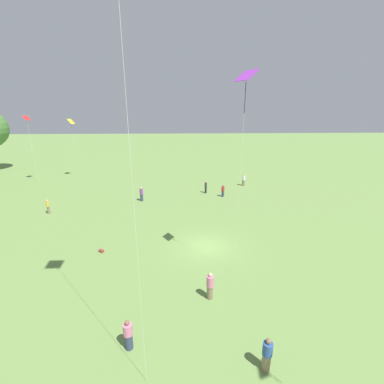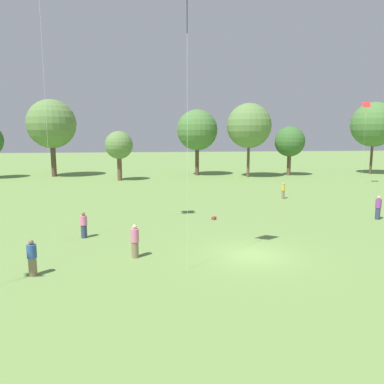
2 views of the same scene
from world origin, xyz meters
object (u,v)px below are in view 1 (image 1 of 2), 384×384
object	(u,v)px
person_4	(244,180)
kite_4	(246,83)
person_3	(48,207)
person_5	(141,194)
picnic_bag_0	(101,251)
person_7	(128,335)
person_2	(267,355)
person_9	(223,191)
person_1	(206,187)
kite_2	(27,120)
kite_0	(71,123)
person_8	(210,286)

from	to	relation	value
person_4	kite_4	world-z (taller)	kite_4
person_3	person_5	distance (m)	10.89
person_5	picnic_bag_0	size ratio (longest dim) A/B	3.82
person_4	person_7	distance (m)	31.54
person_2	person_4	xyz separation A→B (m)	(30.28, -6.24, 0.03)
person_7	kite_4	size ratio (longest dim) A/B	0.12
person_2	person_9	bearing A→B (deg)	-63.26
picnic_bag_0	person_5	bearing A→B (deg)	-7.08
person_2	kite_4	xyz separation A→B (m)	(7.44, -0.13, 12.04)
person_4	person_7	world-z (taller)	person_4
person_1	kite_4	size ratio (longest dim) A/B	0.13
person_9	person_2	bearing A→B (deg)	-83.78
person_2	picnic_bag_0	distance (m)	15.10
person_3	kite_2	bearing A→B (deg)	-97.42
person_9	kite_2	world-z (taller)	kite_2
kite_0	kite_4	bearing A→B (deg)	-85.47
person_3	person_4	world-z (taller)	person_4
person_8	kite_2	distance (m)	39.42
kite_0	picnic_bag_0	world-z (taller)	kite_0
person_4	kite_4	xyz separation A→B (m)	(-22.84, 6.11, 12.01)
person_1	person_3	world-z (taller)	person_1
person_1	kite_0	distance (m)	25.10
kite_4	person_9	bearing A→B (deg)	-174.49
person_2	person_3	xyz separation A→B (m)	(19.76, 19.08, -0.02)
person_5	person_7	bearing A→B (deg)	98.73
person_1	person_2	bearing A→B (deg)	-77.95
person_4	person_9	xyz separation A→B (m)	(-5.30, 4.17, -0.09)
person_7	kite_2	xyz separation A→B (m)	(32.18, 20.91, 9.17)
person_5	person_8	world-z (taller)	person_5
person_5	kite_0	bearing A→B (deg)	-41.85
person_4	kite_4	bearing A→B (deg)	-175.77
person_3	kite_0	distance (m)	18.73
person_3	person_8	distance (m)	22.68
person_3	person_7	distance (m)	22.27
person_3	kite_2	xyz separation A→B (m)	(13.83, 8.29, 9.15)
person_1	person_4	xyz separation A→B (m)	(3.59, -6.39, 0.00)
person_7	person_8	size ratio (longest dim) A/B	0.92
person_4	kite_2	bearing A→B (deg)	103.58
person_4	person_7	xyz separation A→B (m)	(-28.87, 12.71, -0.06)
kite_2	picnic_bag_0	size ratio (longest dim) A/B	21.68
person_2	person_3	world-z (taller)	person_2
person_5	person_9	bearing A→B (deg)	-170.89
person_8	picnic_bag_0	size ratio (longest dim) A/B	3.77
kite_4	picnic_bag_0	xyz separation A→B (m)	(3.36, 10.66, -12.79)
kite_0	person_1	bearing A→B (deg)	-56.48
person_1	person_7	world-z (taller)	person_1
person_1	picnic_bag_0	xyz separation A→B (m)	(-15.89, 10.39, -0.78)
kite_4	picnic_bag_0	size ratio (longest dim) A/B	27.71
person_7	person_4	bearing A→B (deg)	141.18
person_3	person_5	size ratio (longest dim) A/B	0.90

